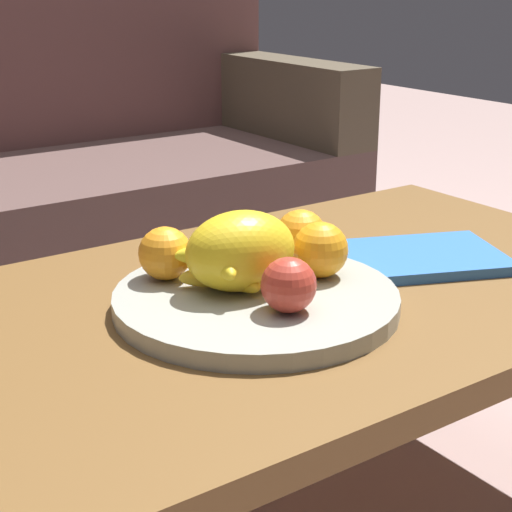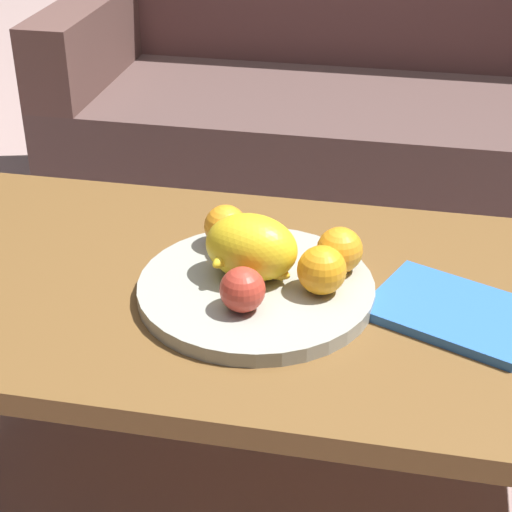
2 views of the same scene
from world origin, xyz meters
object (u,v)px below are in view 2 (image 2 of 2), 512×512
at_px(coffee_table, 268,309).
at_px(banana_bunch, 249,254).
at_px(magazine, 454,312).
at_px(orange_right, 226,226).
at_px(fruit_bowl, 256,289).
at_px(apple_front, 242,290).
at_px(melon_large_front, 251,247).
at_px(orange_left, 340,250).
at_px(couch, 365,118).
at_px(orange_front, 322,270).

relative_size(coffee_table, banana_bunch, 8.01).
bearing_deg(magazine, orange_right, -172.41).
bearing_deg(coffee_table, orange_right, 136.62).
bearing_deg(banana_bunch, fruit_bowl, -62.37).
height_order(orange_right, magazine, orange_right).
xyz_separation_m(orange_right, apple_front, (0.07, -0.19, -0.00)).
bearing_deg(coffee_table, melon_large_front, -166.56).
xyz_separation_m(melon_large_front, orange_right, (-0.06, 0.09, -0.02)).
distance_m(coffee_table, banana_bunch, 0.10).
relative_size(melon_large_front, banana_bunch, 0.95).
distance_m(fruit_bowl, melon_large_front, 0.07).
xyz_separation_m(apple_front, magazine, (0.32, 0.08, -0.05)).
bearing_deg(fruit_bowl, orange_left, 27.53).
height_order(couch, melon_large_front, couch).
distance_m(coffee_table, apple_front, 0.15).
height_order(coffee_table, orange_front, orange_front).
distance_m(fruit_bowl, banana_bunch, 0.06).
distance_m(couch, banana_bunch, 1.15).
bearing_deg(orange_front, orange_right, 147.60).
height_order(coffee_table, melon_large_front, melon_large_front).
relative_size(couch, banana_bunch, 10.61).
xyz_separation_m(melon_large_front, orange_front, (0.12, -0.02, -0.01)).
relative_size(coffee_table, orange_front, 16.38).
height_order(coffee_table, orange_right, orange_right).
distance_m(orange_front, orange_right, 0.21).
bearing_deg(melon_large_front, couch, 85.25).
height_order(melon_large_front, orange_left, melon_large_front).
bearing_deg(fruit_bowl, apple_front, -93.73).
xyz_separation_m(couch, melon_large_front, (-0.10, -1.15, 0.21)).
relative_size(coffee_table, magazine, 5.14).
relative_size(fruit_bowl, magazine, 1.54).
height_order(couch, orange_front, couch).
height_order(orange_front, orange_right, orange_front).
bearing_deg(magazine, couch, 124.08).
bearing_deg(banana_bunch, coffee_table, -19.23).
bearing_deg(fruit_bowl, coffee_table, 60.43).
height_order(orange_left, magazine, orange_left).
relative_size(coffee_table, orange_right, 17.27).
distance_m(melon_large_front, orange_left, 0.15).
xyz_separation_m(coffee_table, melon_large_front, (-0.03, -0.01, 0.12)).
relative_size(couch, orange_right, 22.87).
xyz_separation_m(fruit_bowl, orange_front, (0.11, -0.00, 0.05)).
distance_m(coffee_table, fruit_bowl, 0.06).
height_order(melon_large_front, orange_right, melon_large_front).
relative_size(coffee_table, orange_left, 16.84).
relative_size(orange_right, apple_front, 1.05).
bearing_deg(banana_bunch, orange_front, -18.47).
bearing_deg(melon_large_front, apple_front, -86.31).
bearing_deg(orange_left, orange_right, 167.39).
bearing_deg(banana_bunch, couch, 84.76).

